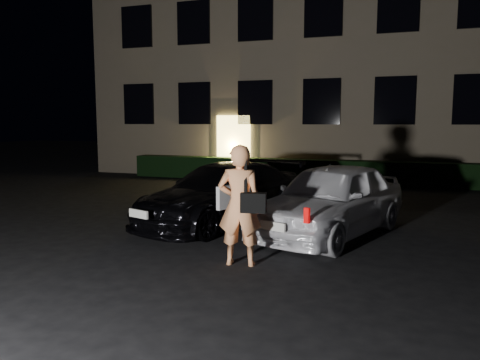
% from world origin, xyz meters
% --- Properties ---
extents(ground, '(80.00, 80.00, 0.00)m').
position_xyz_m(ground, '(0.00, 0.00, 0.00)').
color(ground, black).
rests_on(ground, ground).
extents(building, '(20.00, 8.11, 12.00)m').
position_xyz_m(building, '(-0.00, 14.99, 6.00)').
color(building, '#736852').
rests_on(building, ground).
extents(hedge, '(15.00, 0.70, 0.85)m').
position_xyz_m(hedge, '(0.00, 10.50, 0.42)').
color(hedge, black).
rests_on(hedge, ground).
extents(sedan, '(3.26, 4.92, 1.32)m').
position_xyz_m(sedan, '(-0.84, 2.73, 0.66)').
color(sedan, black).
rests_on(sedan, ground).
extents(hatch, '(2.99, 4.57, 1.45)m').
position_xyz_m(hatch, '(1.58, 2.41, 0.72)').
color(hatch, white).
rests_on(hatch, ground).
extents(man, '(0.83, 0.55, 1.90)m').
position_xyz_m(man, '(0.52, -0.03, 0.95)').
color(man, '#FFA366').
rests_on(man, ground).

